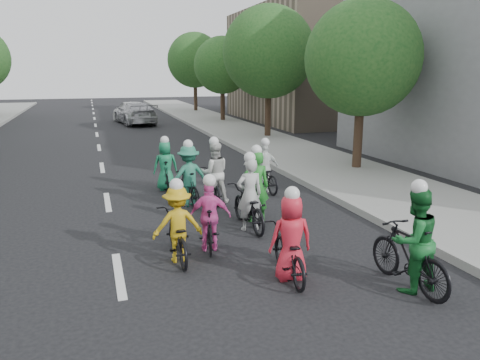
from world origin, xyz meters
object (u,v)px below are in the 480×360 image
cyclist_9 (165,170)px  cyclist_8 (264,173)px  cyclist_3 (209,222)px  cyclist_7 (189,180)px  cyclist_6 (214,179)px  cyclist_2 (177,230)px  follow_car_lead (136,113)px  cyclist_5 (255,194)px  follow_car_trail (132,111)px  cyclist_4 (289,247)px  cyclist_0 (248,204)px  cyclist_1 (412,248)px

cyclist_9 → cyclist_8: bearing=160.5°
cyclist_3 → cyclist_7: size_ratio=0.88×
cyclist_6 → cyclist_7: 0.73m
cyclist_2 → follow_car_lead: size_ratio=0.35×
cyclist_9 → follow_car_lead: (0.91, 18.90, 0.14)m
cyclist_2 → cyclist_5: bearing=-139.6°
cyclist_8 → follow_car_lead: (-1.87, 20.04, 0.18)m
follow_car_lead → follow_car_trail: follow_car_trail is taller
cyclist_4 → follow_car_lead: (-0.14, 25.86, 0.17)m
cyclist_5 → follow_car_lead: size_ratio=0.36×
cyclist_8 → follow_car_lead: size_ratio=0.36×
cyclist_6 → cyclist_9: (-1.04, 1.83, -0.04)m
cyclist_6 → cyclist_9: 2.11m
cyclist_9 → cyclist_0: bearing=108.9°
cyclist_6 → cyclist_5: bearing=111.3°
cyclist_2 → cyclist_4: size_ratio=0.99×
cyclist_4 → cyclist_3: bearing=-54.1°
cyclist_6 → follow_car_trail: 21.97m
cyclist_7 → follow_car_trail: size_ratio=0.38×
cyclist_7 → cyclist_9: 1.97m
cyclist_0 → follow_car_lead: size_ratio=0.37×
cyclist_0 → cyclist_5: cyclist_5 is taller
follow_car_lead → follow_car_trail: bearing=-91.1°
cyclist_1 → follow_car_lead: size_ratio=0.36×
cyclist_7 → follow_car_lead: size_ratio=0.35×
cyclist_1 → cyclist_3: size_ratio=1.20×
cyclist_2 → cyclist_5: 2.90m
cyclist_1 → cyclist_0: bearing=-71.8°
cyclist_5 → cyclist_3: bearing=54.4°
cyclist_4 → follow_car_lead: size_ratio=0.35×
cyclist_7 → follow_car_trail: (0.45, 22.07, 0.10)m
cyclist_1 → cyclist_5: (-1.20, 4.25, -0.07)m
cyclist_6 → cyclist_3: bearing=79.3°
cyclist_8 → cyclist_3: bearing=51.5°
cyclist_0 → cyclist_3: (-1.16, -0.98, -0.01)m
follow_car_trail → cyclist_1: bearing=83.2°
cyclist_4 → cyclist_8: (1.72, 5.82, -0.01)m
cyclist_6 → follow_car_lead: bearing=-84.3°
cyclist_3 → cyclist_9: bearing=-78.2°
cyclist_2 → cyclist_8: size_ratio=0.97×
cyclist_4 → cyclist_7: 5.07m
cyclist_3 → cyclist_9: 5.22m
cyclist_1 → cyclist_5: size_ratio=1.01×
cyclist_8 → cyclist_4: bearing=68.5°
follow_car_trail → cyclist_9: bearing=76.9°
cyclist_1 → cyclist_4: cyclist_1 is taller
cyclist_2 → follow_car_trail: 25.73m
cyclist_9 → follow_car_lead: cyclist_9 is taller
cyclist_3 → cyclist_6: bearing=-95.1°
cyclist_7 → cyclist_8: cyclist_7 is taller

